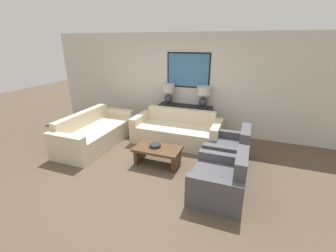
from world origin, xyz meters
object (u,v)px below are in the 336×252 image
object	(u,v)px
couch_by_side	(95,133)
console_table	(185,119)
couch_by_back_wall	(177,132)
armchair_near_back_wall	(228,151)
table_lamp_right	(203,95)
decorative_bowl	(155,145)
armchair_near_camera	(220,181)
coffee_table	(158,152)
table_lamp_left	(168,92)

from	to	relation	value
couch_by_side	console_table	bearing A→B (deg)	38.91
couch_by_back_wall	armchair_near_back_wall	xyz separation A→B (m)	(1.35, -0.63, -0.01)
couch_by_back_wall	table_lamp_right	bearing A→B (deg)	54.35
decorative_bowl	armchair_near_camera	world-z (taller)	armchair_near_camera
couch_by_back_wall	armchair_near_camera	size ratio (longest dim) A/B	2.18
armchair_near_back_wall	coffee_table	bearing A→B (deg)	-157.28
table_lamp_right	armchair_near_back_wall	size ratio (longest dim) A/B	0.56
table_lamp_left	armchair_near_camera	distance (m)	3.19
decorative_bowl	armchair_near_back_wall	world-z (taller)	armchair_near_back_wall
couch_by_back_wall	decorative_bowl	world-z (taller)	couch_by_back_wall
table_lamp_left	couch_by_side	distance (m)	2.21
decorative_bowl	couch_by_side	bearing A→B (deg)	168.71
table_lamp_right	couch_by_side	bearing A→B (deg)	-147.41
table_lamp_right	console_table	bearing A→B (deg)	180.00
table_lamp_left	armchair_near_camera	bearing A→B (deg)	-53.17
couch_by_back_wall	armchair_near_camera	distance (m)	2.23
table_lamp_right	armchair_near_camera	world-z (taller)	table_lamp_right
armchair_near_back_wall	armchair_near_camera	world-z (taller)	same
table_lamp_left	couch_by_side	size ratio (longest dim) A/B	0.26
armchair_near_camera	couch_by_side	bearing A→B (deg)	163.47
decorative_bowl	armchair_near_back_wall	distance (m)	1.54
console_table	table_lamp_right	distance (m)	0.88
table_lamp_left	armchair_near_back_wall	world-z (taller)	table_lamp_left
couch_by_side	coffee_table	bearing A→B (deg)	-11.66
table_lamp_left	couch_by_side	bearing A→B (deg)	-132.41
couch_by_back_wall	decorative_bowl	xyz separation A→B (m)	(-0.08, -1.18, 0.13)
console_table	couch_by_back_wall	size ratio (longest dim) A/B	0.67
table_lamp_right	coffee_table	size ratio (longest dim) A/B	0.58
coffee_table	decorative_bowl	world-z (taller)	decorative_bowl
console_table	armchair_near_camera	size ratio (longest dim) A/B	1.46
console_table	decorative_bowl	world-z (taller)	console_table
decorative_bowl	armchair_near_camera	bearing A→B (deg)	-22.67
decorative_bowl	couch_by_back_wall	bearing A→B (deg)	86.07
table_lamp_left	armchair_near_camera	size ratio (longest dim) A/B	0.56
table_lamp_left	decorative_bowl	bearing A→B (deg)	-77.61
console_table	armchair_near_back_wall	xyz separation A→B (m)	(1.35, -1.31, -0.12)
coffee_table	decorative_bowl	bearing A→B (deg)	158.44
coffee_table	armchair_near_camera	distance (m)	1.48
armchair_near_camera	coffee_table	bearing A→B (deg)	157.28
couch_by_side	armchair_near_camera	world-z (taller)	armchair_near_camera
coffee_table	armchair_near_camera	xyz separation A→B (m)	(1.37, -0.57, 0.00)
table_lamp_right	couch_by_side	size ratio (longest dim) A/B	0.26
table_lamp_right	coffee_table	bearing A→B (deg)	-105.01
coffee_table	armchair_near_camera	bearing A→B (deg)	-22.72
couch_by_back_wall	armchair_near_back_wall	bearing A→B (deg)	-25.01
couch_by_back_wall	armchair_near_camera	bearing A→B (deg)	-52.72
table_lamp_left	couch_by_back_wall	size ratio (longest dim) A/B	0.26
decorative_bowl	armchair_near_camera	xyz separation A→B (m)	(1.43, -0.60, -0.13)
couch_by_side	coffee_table	size ratio (longest dim) A/B	2.27
couch_by_side	armchair_near_back_wall	size ratio (longest dim) A/B	2.18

